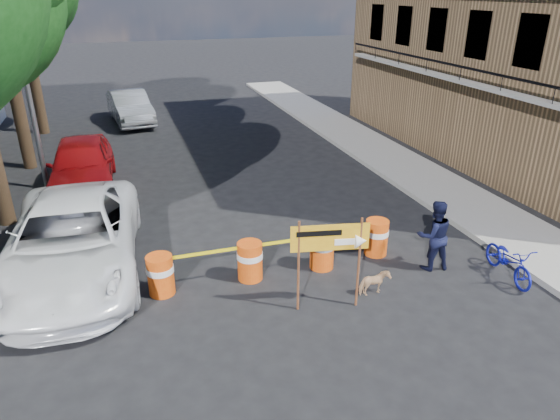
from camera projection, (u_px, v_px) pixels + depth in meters
ground at (328, 322)px, 9.88m from camera, size 120.00×120.00×0.00m
sidewalk_east at (428, 182)px, 16.81m from camera, size 2.40×40.00×0.15m
streetlamp at (22, 50)px, 14.69m from camera, size 1.25×0.18×8.00m
barrel_far_left at (161, 274)px, 10.62m from camera, size 0.58×0.58×0.90m
barrel_mid_left at (250, 260)px, 11.17m from camera, size 0.58×0.58×0.90m
barrel_mid_right at (322, 249)px, 11.62m from camera, size 0.58×0.58×0.90m
barrel_far_right at (376, 237)px, 12.23m from camera, size 0.58×0.58×0.90m
detour_sign at (341, 244)px, 9.75m from camera, size 1.53×0.47×2.00m
pedestrian at (434, 235)px, 11.45m from camera, size 0.90×0.75×1.70m
bicycle at (512, 245)px, 11.07m from camera, size 0.68×0.94×1.67m
dog at (374, 283)px, 10.65m from camera, size 0.69×0.36×0.56m
suv_white at (72, 240)px, 11.23m from camera, size 3.19×6.28×1.70m
sedan_red at (82, 164)px, 16.16m from camera, size 2.03×4.89×1.66m
sedan_silver at (130, 107)px, 24.21m from camera, size 2.18×4.79×1.52m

